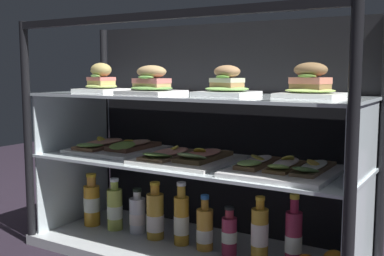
{
  "coord_description": "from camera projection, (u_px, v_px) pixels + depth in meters",
  "views": [
    {
      "loc": [
        0.94,
        -1.53,
        0.72
      ],
      "look_at": [
        0.0,
        0.0,
        0.51
      ],
      "focal_mm": 44.56,
      "sensor_mm": 36.0,
      "label": 1
    }
  ],
  "objects": [
    {
      "name": "riser_upper_tier",
      "position": [
        192.0,
        129.0,
        1.81
      ],
      "size": [
        1.26,
        0.44,
        0.24
      ],
      "color": "silver",
      "rests_on": "shelf_lower_glass"
    },
    {
      "name": "plated_roll_sandwich_far_right",
      "position": [
        151.0,
        84.0,
        1.81
      ],
      "size": [
        0.2,
        0.2,
        0.11
      ],
      "color": "white",
      "rests_on": "shelf_upper_glass"
    },
    {
      "name": "juice_bottle_front_left_end",
      "position": [
        294.0,
        238.0,
        1.67
      ],
      "size": [
        0.06,
        0.06,
        0.26
      ],
      "color": "maroon",
      "rests_on": "case_base_deck"
    },
    {
      "name": "juice_bottle_back_center",
      "position": [
        230.0,
        234.0,
        1.77
      ],
      "size": [
        0.06,
        0.06,
        0.18
      ],
      "color": "#9F2A4A",
      "rests_on": "case_base_deck"
    },
    {
      "name": "shelf_upper_glass",
      "position": [
        192.0,
        96.0,
        1.79
      ],
      "size": [
        1.28,
        0.45,
        0.01
      ],
      "primitive_type": "cube",
      "color": "silver",
      "rests_on": "riser_upper_tier"
    },
    {
      "name": "open_sandwich_tray_near_left_corner",
      "position": [
        186.0,
        157.0,
        1.8
      ],
      "size": [
        0.34,
        0.34,
        0.06
      ],
      "color": "white",
      "rests_on": "shelf_lower_glass"
    },
    {
      "name": "plated_roll_sandwich_center",
      "position": [
        101.0,
        82.0,
        2.0
      ],
      "size": [
        0.18,
        0.18,
        0.12
      ],
      "color": "white",
      "rests_on": "shelf_upper_glass"
    },
    {
      "name": "shelf_lower_glass",
      "position": [
        192.0,
        162.0,
        1.82
      ],
      "size": [
        1.28,
        0.45,
        0.01
      ],
      "primitive_type": "cube",
      "color": "silver",
      "rests_on": "riser_lower_tier"
    },
    {
      "name": "plated_roll_sandwich_left_of_center",
      "position": [
        310.0,
        85.0,
        1.61
      ],
      "size": [
        0.2,
        0.2,
        0.12
      ],
      "color": "white",
      "rests_on": "shelf_upper_glass"
    },
    {
      "name": "juice_bottle_front_right_end",
      "position": [
        260.0,
        234.0,
        1.7
      ],
      "size": [
        0.06,
        0.06,
        0.24
      ],
      "color": "gold",
      "rests_on": "case_base_deck"
    },
    {
      "name": "juice_bottle_back_right",
      "position": [
        205.0,
        229.0,
        1.83
      ],
      "size": [
        0.07,
        0.07,
        0.21
      ],
      "color": "gold",
      "rests_on": "case_base_deck"
    },
    {
      "name": "riser_lower_tier",
      "position": [
        192.0,
        205.0,
        1.84
      ],
      "size": [
        1.26,
        0.44,
        0.33
      ],
      "color": "silver",
      "rests_on": "case_base_deck"
    },
    {
      "name": "juice_bottle_back_left",
      "position": [
        137.0,
        215.0,
        2.01
      ],
      "size": [
        0.07,
        0.07,
        0.19
      ],
      "color": "white",
      "rests_on": "case_base_deck"
    },
    {
      "name": "open_sandwich_tray_left_of_center",
      "position": [
        117.0,
        146.0,
        2.04
      ],
      "size": [
        0.34,
        0.35,
        0.06
      ],
      "color": "white",
      "rests_on": "shelf_lower_glass"
    },
    {
      "name": "plated_roll_sandwich_far_left",
      "position": [
        227.0,
        86.0,
        1.7
      ],
      "size": [
        0.19,
        0.19,
        0.11
      ],
      "color": "white",
      "rests_on": "shelf_upper_glass"
    },
    {
      "name": "open_sandwich_tray_center",
      "position": [
        283.0,
        168.0,
        1.59
      ],
      "size": [
        0.34,
        0.34,
        0.06
      ],
      "color": "white",
      "rests_on": "shelf_lower_glass"
    },
    {
      "name": "case_base_deck",
      "position": [
        192.0,
        251.0,
        1.86
      ],
      "size": [
        1.33,
        0.5,
        0.04
      ],
      "primitive_type": "cube",
      "color": "silver",
      "rests_on": "ground"
    },
    {
      "name": "juice_bottle_near_post",
      "position": [
        181.0,
        220.0,
        1.87
      ],
      "size": [
        0.06,
        0.06,
        0.25
      ],
      "color": "gold",
      "rests_on": "case_base_deck"
    },
    {
      "name": "case_frame",
      "position": [
        210.0,
        126.0,
        1.93
      ],
      "size": [
        1.33,
        0.5,
        0.92
      ],
      "color": "black",
      "rests_on": "ground"
    },
    {
      "name": "juice_bottle_front_fourth",
      "position": [
        92.0,
        203.0,
        2.11
      ],
      "size": [
        0.07,
        0.07,
        0.23
      ],
      "color": "gold",
      "rests_on": "case_base_deck"
    },
    {
      "name": "juice_bottle_front_second",
      "position": [
        115.0,
        208.0,
        2.06
      ],
      "size": [
        0.07,
        0.07,
        0.23
      ],
      "color": "#BFCE54",
      "rests_on": "case_base_deck"
    },
    {
      "name": "juice_bottle_tucked_behind",
      "position": [
        155.0,
        216.0,
        1.94
      ],
      "size": [
        0.07,
        0.07,
        0.24
      ],
      "color": "gold",
      "rests_on": "case_base_deck"
    }
  ]
}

